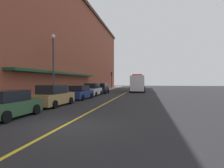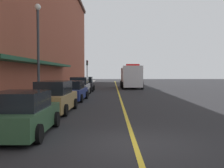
% 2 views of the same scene
% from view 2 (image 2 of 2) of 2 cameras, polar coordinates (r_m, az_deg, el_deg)
% --- Properties ---
extents(ground_plane, '(112.00, 112.00, 0.00)m').
position_cam_2_polar(ground_plane, '(33.54, 1.31, -1.37)').
color(ground_plane, '#232326').
extents(sidewalk_left, '(2.40, 70.00, 0.15)m').
position_cam_2_polar(sidewalk_left, '(33.97, -9.20, -1.23)').
color(sidewalk_left, '#ADA8A0').
rests_on(sidewalk_left, ground).
extents(lane_center_stripe, '(0.16, 70.00, 0.01)m').
position_cam_2_polar(lane_center_stripe, '(33.54, 1.31, -1.37)').
color(lane_center_stripe, gold).
rests_on(lane_center_stripe, ground).
extents(brick_building_left, '(12.92, 64.00, 16.96)m').
position_cam_2_polar(brick_building_left, '(35.34, -21.25, 12.47)').
color(brick_building_left, brown).
rests_on(brick_building_left, ground).
extents(parked_car_0, '(2.15, 4.24, 1.60)m').
position_cam_2_polar(parked_car_0, '(10.34, -18.72, -6.14)').
color(parked_car_0, '#2D5133').
rests_on(parked_car_0, ground).
extents(parked_car_1, '(2.10, 4.77, 1.79)m').
position_cam_2_polar(parked_car_1, '(15.53, -12.07, -2.89)').
color(parked_car_1, '#A5844C').
rests_on(parked_car_1, ground).
extents(parked_car_2, '(2.14, 4.71, 1.61)m').
position_cam_2_polar(parked_car_2, '(21.67, -8.34, -1.54)').
color(parked_car_2, navy).
rests_on(parked_car_2, ground).
extents(parked_car_3, '(2.00, 4.55, 1.80)m').
position_cam_2_polar(parked_car_3, '(27.13, -6.85, -0.54)').
color(parked_car_3, silver).
rests_on(parked_car_3, ground).
extents(parked_car_4, '(2.03, 4.32, 1.74)m').
position_cam_2_polar(parked_car_4, '(32.49, -5.54, -0.08)').
color(parked_car_4, black).
rests_on(parked_car_4, ground).
extents(box_truck, '(2.92, 7.91, 3.38)m').
position_cam_2_polar(box_truck, '(38.30, 4.15, 1.52)').
color(box_truck, silver).
rests_on(box_truck, ground).
extents(parking_meter_0, '(0.14, 0.18, 1.33)m').
position_cam_2_polar(parking_meter_0, '(27.52, -9.60, -0.06)').
color(parking_meter_0, '#4C4C51').
rests_on(parking_meter_0, sidewalk_left).
extents(parking_meter_1, '(0.14, 0.18, 1.33)m').
position_cam_2_polar(parking_meter_1, '(20.15, -13.19, -1.03)').
color(parking_meter_1, '#4C4C51').
rests_on(parking_meter_1, sidewalk_left).
extents(street_lamp_left, '(0.44, 0.44, 6.94)m').
position_cam_2_polar(street_lamp_left, '(19.68, -15.50, 8.60)').
color(street_lamp_left, '#33383D').
rests_on(street_lamp_left, sidewalk_left).
extents(traffic_light_near, '(0.38, 0.36, 4.30)m').
position_cam_2_polar(traffic_light_near, '(48.94, -5.29, 3.55)').
color(traffic_light_near, '#232326').
rests_on(traffic_light_near, sidewalk_left).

